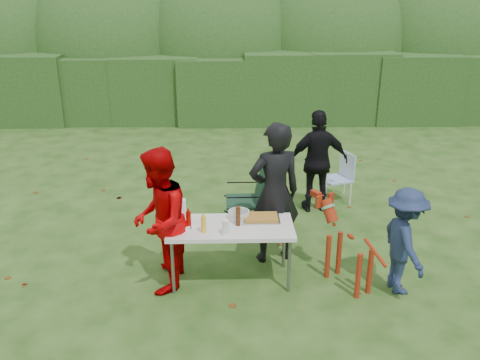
{
  "coord_description": "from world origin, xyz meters",
  "views": [
    {
      "loc": [
        0.16,
        -5.34,
        3.41
      ],
      "look_at": [
        0.32,
        0.94,
        1.0
      ],
      "focal_mm": 38.0,
      "sensor_mm": 36.0,
      "label": 1
    }
  ],
  "objects_px": {
    "person_cook": "(275,194)",
    "child": "(404,241)",
    "camping_chair": "(245,198)",
    "mustard_bottle": "(204,225)",
    "person_black_puffy": "(318,162)",
    "lawn_chair": "(336,177)",
    "folding_table": "(231,230)",
    "paper_towel_roll": "(181,209)",
    "beer_bottle": "(238,216)",
    "ketchup_bottle": "(189,221)",
    "person_red_jacket": "(159,221)",
    "dog": "(350,248)"
  },
  "relations": [
    {
      "from": "dog",
      "to": "ketchup_bottle",
      "type": "distance_m",
      "value": 1.93
    },
    {
      "from": "person_cook",
      "to": "paper_towel_roll",
      "type": "height_order",
      "value": "person_cook"
    },
    {
      "from": "ketchup_bottle",
      "to": "beer_bottle",
      "type": "xyz_separation_m",
      "value": [
        0.58,
        0.09,
        0.01
      ]
    },
    {
      "from": "child",
      "to": "dog",
      "type": "height_order",
      "value": "child"
    },
    {
      "from": "person_red_jacket",
      "to": "child",
      "type": "distance_m",
      "value": 2.85
    },
    {
      "from": "child",
      "to": "camping_chair",
      "type": "bearing_deg",
      "value": 40.41
    },
    {
      "from": "child",
      "to": "person_red_jacket",
      "type": "bearing_deg",
      "value": 80.04
    },
    {
      "from": "person_red_jacket",
      "to": "dog",
      "type": "xyz_separation_m",
      "value": [
        2.24,
        -0.04,
        -0.37
      ]
    },
    {
      "from": "folding_table",
      "to": "ketchup_bottle",
      "type": "bearing_deg",
      "value": -171.02
    },
    {
      "from": "person_cook",
      "to": "camping_chair",
      "type": "relative_size",
      "value": 1.82
    },
    {
      "from": "dog",
      "to": "ketchup_bottle",
      "type": "bearing_deg",
      "value": 56.93
    },
    {
      "from": "person_cook",
      "to": "child",
      "type": "distance_m",
      "value": 1.67
    },
    {
      "from": "dog",
      "to": "beer_bottle",
      "type": "bearing_deg",
      "value": 52.21
    },
    {
      "from": "person_red_jacket",
      "to": "mustard_bottle",
      "type": "bearing_deg",
      "value": 87.76
    },
    {
      "from": "person_black_puffy",
      "to": "camping_chair",
      "type": "distance_m",
      "value": 1.4
    },
    {
      "from": "person_black_puffy",
      "to": "paper_towel_roll",
      "type": "relative_size",
      "value": 6.34
    },
    {
      "from": "lawn_chair",
      "to": "person_red_jacket",
      "type": "bearing_deg",
      "value": 24.32
    },
    {
      "from": "person_red_jacket",
      "to": "dog",
      "type": "distance_m",
      "value": 2.27
    },
    {
      "from": "folding_table",
      "to": "person_black_puffy",
      "type": "relative_size",
      "value": 0.91
    },
    {
      "from": "person_cook",
      "to": "mustard_bottle",
      "type": "xyz_separation_m",
      "value": [
        -0.88,
        -0.67,
        -0.1
      ]
    },
    {
      "from": "person_black_puffy",
      "to": "paper_towel_roll",
      "type": "xyz_separation_m",
      "value": [
        -1.99,
        -1.88,
        0.05
      ]
    },
    {
      "from": "paper_towel_roll",
      "to": "camping_chair",
      "type": "bearing_deg",
      "value": 55.07
    },
    {
      "from": "person_cook",
      "to": "child",
      "type": "relative_size",
      "value": 1.44
    },
    {
      "from": "child",
      "to": "lawn_chair",
      "type": "xyz_separation_m",
      "value": [
        -0.22,
        2.74,
        -0.24
      ]
    },
    {
      "from": "child",
      "to": "camping_chair",
      "type": "xyz_separation_m",
      "value": [
        -1.78,
        1.65,
        -0.13
      ]
    },
    {
      "from": "mustard_bottle",
      "to": "folding_table",
      "type": "bearing_deg",
      "value": 28.27
    },
    {
      "from": "camping_chair",
      "to": "lawn_chair",
      "type": "xyz_separation_m",
      "value": [
        1.56,
        1.08,
        -0.1
      ]
    },
    {
      "from": "person_black_puffy",
      "to": "beer_bottle",
      "type": "distance_m",
      "value": 2.44
    },
    {
      "from": "lawn_chair",
      "to": "mustard_bottle",
      "type": "distance_m",
      "value": 3.39
    },
    {
      "from": "folding_table",
      "to": "ketchup_bottle",
      "type": "xyz_separation_m",
      "value": [
        -0.49,
        -0.08,
        0.16
      ]
    },
    {
      "from": "paper_towel_roll",
      "to": "person_black_puffy",
      "type": "bearing_deg",
      "value": 43.29
    },
    {
      "from": "person_cook",
      "to": "ketchup_bottle",
      "type": "height_order",
      "value": "person_cook"
    },
    {
      "from": "person_cook",
      "to": "mustard_bottle",
      "type": "height_order",
      "value": "person_cook"
    },
    {
      "from": "dog",
      "to": "lawn_chair",
      "type": "relative_size",
      "value": 1.27
    },
    {
      "from": "child",
      "to": "beer_bottle",
      "type": "distance_m",
      "value": 1.95
    },
    {
      "from": "paper_towel_roll",
      "to": "person_cook",
      "type": "bearing_deg",
      "value": 14.91
    },
    {
      "from": "person_cook",
      "to": "ketchup_bottle",
      "type": "distance_m",
      "value": 1.21
    },
    {
      "from": "person_black_puffy",
      "to": "camping_chair",
      "type": "xyz_separation_m",
      "value": [
        -1.17,
        -0.7,
        -0.31
      ]
    },
    {
      "from": "folding_table",
      "to": "person_black_puffy",
      "type": "height_order",
      "value": "person_black_puffy"
    },
    {
      "from": "person_cook",
      "to": "person_black_puffy",
      "type": "bearing_deg",
      "value": -132.89
    },
    {
      "from": "person_cook",
      "to": "lawn_chair",
      "type": "bearing_deg",
      "value": -137.05
    },
    {
      "from": "person_red_jacket",
      "to": "beer_bottle",
      "type": "height_order",
      "value": "person_red_jacket"
    },
    {
      "from": "person_cook",
      "to": "child",
      "type": "xyz_separation_m",
      "value": [
        1.44,
        -0.79,
        -0.29
      ]
    },
    {
      "from": "lawn_chair",
      "to": "beer_bottle",
      "type": "relative_size",
      "value": 3.44
    },
    {
      "from": "person_cook",
      "to": "child",
      "type": "height_order",
      "value": "person_cook"
    },
    {
      "from": "folding_table",
      "to": "lawn_chair",
      "type": "bearing_deg",
      "value": 54.0
    },
    {
      "from": "person_cook",
      "to": "camping_chair",
      "type": "xyz_separation_m",
      "value": [
        -0.34,
        0.87,
        -0.42
      ]
    },
    {
      "from": "lawn_chair",
      "to": "camping_chair",
      "type": "bearing_deg",
      "value": 14.49
    },
    {
      "from": "lawn_chair",
      "to": "paper_towel_roll",
      "type": "height_order",
      "value": "paper_towel_roll"
    },
    {
      "from": "beer_bottle",
      "to": "paper_towel_roll",
      "type": "height_order",
      "value": "paper_towel_roll"
    }
  ]
}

